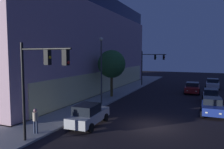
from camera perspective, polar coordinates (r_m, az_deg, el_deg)
name	(u,v)px	position (r m, az deg, el deg)	size (l,w,h in m)	color
ground_plane	(152,126)	(18.80, 10.24, -12.78)	(120.00, 120.00, 0.00)	black
modern_building	(44,45)	(41.18, -16.87, 7.14)	(38.52, 25.24, 14.91)	#4C4C51
traffic_light_near_corner	(39,73)	(14.30, -18.05, 0.37)	(0.48, 3.93, 6.36)	black
traffic_light_far_corner	(151,62)	(41.16, 9.91, 3.23)	(0.58, 4.41, 6.23)	black
street_lamp_sidewalk	(101,62)	(25.21, -2.75, 3.21)	(0.44, 0.44, 7.55)	#444444
sidewalk_tree	(112,64)	(29.72, -0.10, 2.68)	(3.71, 3.71, 6.22)	#4C3E1E
pedestrian_waiting	(35,119)	(17.00, -18.98, -10.63)	(0.36, 0.36, 1.79)	#2D3851
car_silver	(88,115)	(18.40, -6.04, -10.21)	(4.78, 2.14, 1.80)	#B7BABF
car_blue	(212,107)	(23.60, 24.22, -7.47)	(4.11, 2.14, 1.59)	navy
car_grey	(211,96)	(29.55, 23.94, -5.00)	(4.23, 2.05, 1.61)	slate
car_red	(192,88)	(35.56, 19.83, -3.20)	(4.48, 2.26, 1.60)	maroon
car_white	(213,84)	(41.90, 24.32, -2.12)	(4.57, 2.28, 1.64)	silver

